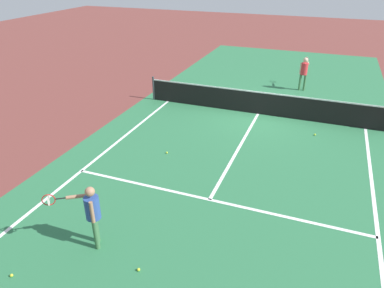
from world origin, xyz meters
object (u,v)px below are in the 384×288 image
tennis_ball_by_baseline (139,270)px  player_far (304,70)px  tennis_ball_near_net (315,135)px  player_near (91,211)px  tennis_ball_mid_court (167,153)px  tennis_ball_near_fence (12,275)px  net (259,103)px

tennis_ball_by_baseline → player_far: bearing=81.5°
player_far → tennis_ball_near_net: size_ratio=24.30×
player_near → tennis_ball_mid_court: size_ratio=23.43×
tennis_ball_near_net → tennis_ball_near_fence: size_ratio=1.00×
tennis_ball_by_baseline → tennis_ball_near_fence: same height
net → player_near: 9.11m
player_near → player_far: (3.21, 12.69, 0.04)m
tennis_ball_by_baseline → tennis_ball_mid_court: (-1.54, 4.78, 0.00)m
net → player_far: bearing=70.2°
tennis_ball_near_net → tennis_ball_by_baseline: size_ratio=1.00×
player_far → tennis_ball_mid_court: 9.01m
net → tennis_ball_by_baseline: net is taller
player_near → tennis_ball_near_net: size_ratio=23.43×
net → tennis_ball_near_fence: (-2.93, -10.31, -0.46)m
player_far → tennis_ball_near_fence: 14.76m
tennis_ball_by_baseline → player_near: bearing=164.7°
tennis_ball_by_baseline → tennis_ball_near_fence: 2.56m
tennis_ball_near_net → tennis_ball_mid_court: size_ratio=1.00×
player_near → player_far: player_far is taller
player_far → net: bearing=-109.8°
player_far → tennis_ball_by_baseline: size_ratio=24.30×
net → tennis_ball_near_fence: bearing=-105.9°
player_near → tennis_ball_by_baseline: bearing=-15.3°
player_near → player_far: size_ratio=0.96×
player_near → tennis_ball_mid_court: (-0.28, 4.44, -0.92)m
player_far → tennis_ball_near_fence: (-4.29, -14.09, -0.96)m
tennis_ball_mid_court → player_far: bearing=67.1°
net → tennis_ball_near_net: 2.73m
tennis_ball_by_baseline → tennis_ball_near_fence: size_ratio=1.00×
tennis_ball_near_net → player_near: bearing=-118.9°
net → tennis_ball_near_net: size_ratio=147.24×
tennis_ball_mid_court → tennis_ball_near_fence: same height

